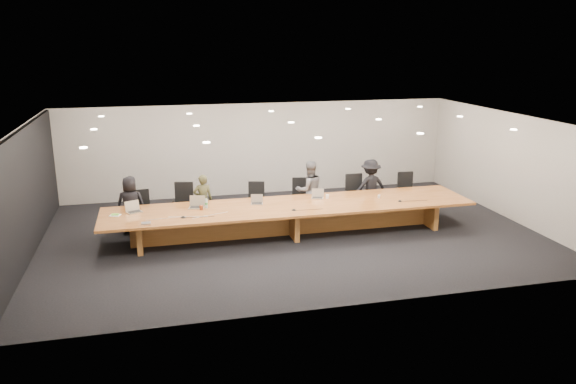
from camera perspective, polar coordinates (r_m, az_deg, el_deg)
name	(u,v)px	position (r m, az deg, el deg)	size (l,w,h in m)	color
ground	(291,234)	(13.89, 0.30, -4.30)	(12.00, 12.00, 0.00)	black
back_wall	(259,149)	(17.31, -2.94, 4.40)	(12.00, 0.02, 2.80)	silver
left_wall_panel	(25,196)	(13.39, -25.16, -0.38)	(0.08, 7.84, 2.74)	black
conference_table	(291,214)	(13.73, 0.30, -2.25)	(9.00, 1.80, 0.75)	brown
chair_far_left	(143,210)	(14.58, -14.53, -1.78)	(0.51, 0.51, 1.01)	black
chair_left	(183,205)	(14.58, -10.64, -1.28)	(0.58, 0.58, 1.14)	black
chair_mid_left	(256,201)	(14.86, -3.29, -0.95)	(0.52, 0.52, 1.02)	black
chair_mid_right	(301,198)	(15.00, 1.29, -0.65)	(0.55, 0.55, 1.09)	black
chair_right	(356,195)	(15.39, 6.93, -0.27)	(0.57, 0.57, 1.12)	black
chair_far_right	(408,191)	(16.11, 12.05, 0.10)	(0.54, 0.54, 1.07)	black
person_a	(131,204)	(14.38, -15.68, -1.22)	(0.70, 0.45, 1.43)	black
person_b	(203,200)	(14.56, -8.62, -0.80)	(0.49, 0.32, 1.34)	#3C3B20
person_c	(309,190)	(14.90, 2.19, 0.20)	(0.76, 0.59, 1.57)	#58575A
person_d	(370,187)	(15.52, 8.35, 0.55)	(0.98, 0.56, 1.51)	black
laptop_a	(134,207)	(13.53, -15.37, -1.47)	(0.34, 0.25, 0.27)	#BDAD90
laptop_b	(196,202)	(13.56, -9.28, -1.04)	(0.37, 0.27, 0.29)	#BDAD90
laptop_c	(257,199)	(13.74, -3.19, -0.76)	(0.29, 0.21, 0.23)	tan
laptop_d	(318,194)	(14.22, 3.02, -0.18)	(0.30, 0.22, 0.24)	#BFAA92
water_bottle	(206,204)	(13.53, -8.30, -1.17)	(0.07, 0.07, 0.22)	#B4C4C1
amber_mug	(201,208)	(13.43, -8.80, -1.57)	(0.09, 0.09, 0.11)	maroon
paper_cup_near	(327,197)	(14.24, 4.02, -0.48)	(0.08, 0.08, 0.10)	white
paper_cup_far	(379,197)	(14.45, 9.22, -0.46)	(0.07, 0.07, 0.08)	silver
notepad	(115,215)	(13.44, -17.17, -2.28)	(0.23, 0.18, 0.01)	white
lime_gadget	(115,214)	(13.44, -17.16, -2.20)	(0.16, 0.09, 0.03)	#66BF32
av_box	(146,223)	(12.66, -14.22, -3.10)	(0.20, 0.15, 0.03)	#ADADB2
mic_left	(183,217)	(12.92, -10.61, -2.51)	(0.14, 0.14, 0.03)	black
mic_center	(294,210)	(13.24, 0.59, -1.80)	(0.12, 0.12, 0.03)	black
mic_right	(400,201)	(14.25, 11.31, -0.88)	(0.11, 0.11, 0.03)	black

